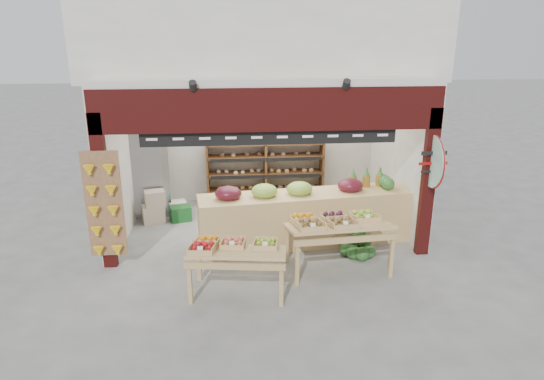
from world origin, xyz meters
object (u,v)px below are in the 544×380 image
Objects in this scene: back_shelving at (265,156)px; refrigerator at (150,170)px; cardboard_stack at (165,209)px; display_table_right at (334,223)px; watermelon_pile at (358,248)px; mid_counter at (304,216)px; display_table_left at (231,249)px.

refrigerator is (-2.55, -0.46, -0.12)m from back_shelving.
display_table_right reaches higher than cardboard_stack.
refrigerator is 3.14× the size of watermelon_pile.
back_shelving is 1.38× the size of refrigerator.
back_shelving is at bearing 115.03° from watermelon_pile.
display_table_left is (-1.37, -1.68, 0.18)m from mid_counter.
back_shelving is at bearing 23.81° from cardboard_stack.
mid_counter reaches higher than display_table_right.
display_table_left is (1.72, -3.60, -0.27)m from refrigerator.
mid_counter is (0.54, -2.38, -0.56)m from back_shelving.
refrigerator is 0.49× the size of mid_counter.
mid_counter is 2.28× the size of display_table_right.
refrigerator reaches higher than back_shelving.
refrigerator is 4.57m from display_table_right.
refrigerator is at bearing 148.08° from mid_counter.
mid_counter is 6.43× the size of watermelon_pile.
back_shelving is 1.73× the size of display_table_left.
back_shelving is 3.60m from display_table_right.
cardboard_stack is 3.41m from display_table_left.
display_table_left is at bearing -65.93° from cardboard_stack.
refrigerator is 1.25× the size of display_table_left.
back_shelving is 4.16m from display_table_left.
display_table_right is at bearing 18.62° from display_table_left.
cardboard_stack is (-2.21, -0.97, -0.85)m from back_shelving.
display_table_left is 2.53m from watermelon_pile.
back_shelving reaches higher than watermelon_pile.
watermelon_pile is (3.63, -2.06, -0.09)m from cardboard_stack.
mid_counter is at bearing 50.85° from display_table_left.
cardboard_stack is at bearing -67.53° from refrigerator.
display_table_right is 2.82× the size of watermelon_pile.
mid_counter is 2.57× the size of display_table_left.
cardboard_stack is at bearing 152.90° from mid_counter.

